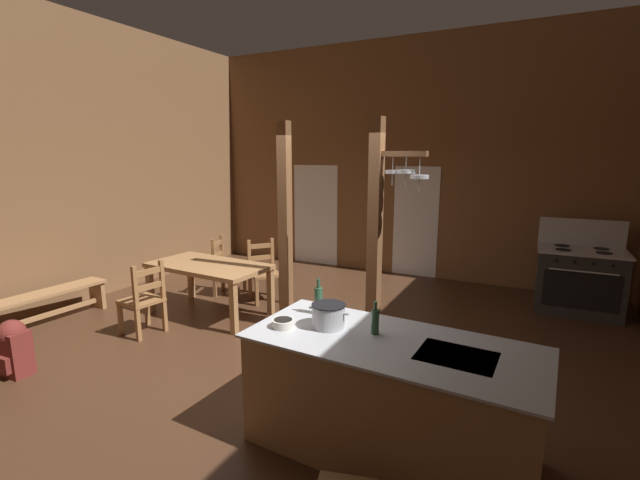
# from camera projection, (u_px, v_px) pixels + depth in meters

# --- Properties ---
(ground_plane) EXTENTS (8.46, 8.96, 0.10)m
(ground_plane) POSITION_uv_depth(u_px,v_px,m) (284.00, 362.00, 4.92)
(ground_plane) COLOR #422819
(wall_back) EXTENTS (8.46, 0.14, 4.33)m
(wall_back) POSITION_uv_depth(u_px,v_px,m) (399.00, 160.00, 8.13)
(wall_back) COLOR brown
(wall_back) RESTS_ON ground_plane
(wall_left) EXTENTS (0.14, 8.96, 4.33)m
(wall_left) POSITION_uv_depth(u_px,v_px,m) (49.00, 161.00, 6.24)
(wall_left) COLOR brown
(wall_left) RESTS_ON ground_plane
(glazed_door_back_left) EXTENTS (1.00, 0.01, 2.05)m
(glazed_door_back_left) POSITION_uv_depth(u_px,v_px,m) (315.00, 215.00, 9.05)
(glazed_door_back_left) COLOR white
(glazed_door_back_left) RESTS_ON ground_plane
(glazed_panel_back_right) EXTENTS (0.84, 0.01, 2.05)m
(glazed_panel_back_right) POSITION_uv_depth(u_px,v_px,m) (415.00, 222.00, 8.11)
(glazed_panel_back_right) COLOR white
(glazed_panel_back_right) RESTS_ON ground_plane
(kitchen_island) EXTENTS (2.20, 1.06, 0.91)m
(kitchen_island) POSITION_uv_depth(u_px,v_px,m) (389.00, 398.00, 3.29)
(kitchen_island) COLOR #9E7044
(kitchen_island) RESTS_ON ground_plane
(stove_range) EXTENTS (1.15, 0.84, 1.32)m
(stove_range) POSITION_uv_depth(u_px,v_px,m) (579.00, 280.00, 6.30)
(stove_range) COLOR #2C2C2C
(stove_range) RESTS_ON ground_plane
(support_post_with_pot_rack) EXTENTS (0.69, 0.23, 2.68)m
(support_post_with_pot_rack) POSITION_uv_depth(u_px,v_px,m) (378.00, 226.00, 5.05)
(support_post_with_pot_rack) COLOR brown
(support_post_with_pot_rack) RESTS_ON ground_plane
(support_post_center) EXTENTS (0.14, 0.14, 2.68)m
(support_post_center) POSITION_uv_depth(u_px,v_px,m) (285.00, 226.00, 5.71)
(support_post_center) COLOR brown
(support_post_center) RESTS_ON ground_plane
(dining_table) EXTENTS (1.75, 1.00, 0.74)m
(dining_table) POSITION_uv_depth(u_px,v_px,m) (209.00, 270.00, 6.17)
(dining_table) COLOR #9E7044
(dining_table) RESTS_ON ground_plane
(ladderback_chair_near_window) EXTENTS (0.49, 0.49, 0.95)m
(ladderback_chair_near_window) POSITION_uv_depth(u_px,v_px,m) (144.00, 300.00, 5.51)
(ladderback_chair_near_window) COLOR olive
(ladderback_chair_near_window) RESTS_ON ground_plane
(ladderback_chair_by_post) EXTENTS (0.56, 0.56, 0.95)m
(ladderback_chair_by_post) POSITION_uv_depth(u_px,v_px,m) (226.00, 267.00, 7.11)
(ladderback_chair_by_post) COLOR olive
(ladderback_chair_by_post) RESTS_ON ground_plane
(ladderback_chair_at_table_end) EXTENTS (0.62, 0.62, 0.95)m
(ladderback_chair_at_table_end) POSITION_uv_depth(u_px,v_px,m) (264.00, 272.00, 6.83)
(ladderback_chair_at_table_end) COLOR olive
(ladderback_chair_at_table_end) RESTS_ON ground_plane
(bench_along_left_wall) EXTENTS (0.45, 1.64, 0.44)m
(bench_along_left_wall) POSITION_uv_depth(u_px,v_px,m) (44.00, 302.00, 5.86)
(bench_along_left_wall) COLOR #9E7044
(bench_along_left_wall) RESTS_ON ground_plane
(backpack) EXTENTS (0.33, 0.32, 0.60)m
(backpack) POSITION_uv_depth(u_px,v_px,m) (13.00, 346.00, 4.49)
(backpack) COLOR maroon
(backpack) RESTS_ON ground_plane
(stockpot_on_counter) EXTENTS (0.34, 0.27, 0.19)m
(stockpot_on_counter) POSITION_uv_depth(u_px,v_px,m) (329.00, 316.00, 3.45)
(stockpot_on_counter) COLOR #B7BABF
(stockpot_on_counter) RESTS_ON kitchen_island
(mixing_bowl_on_counter) EXTENTS (0.18, 0.18, 0.07)m
(mixing_bowl_on_counter) POSITION_uv_depth(u_px,v_px,m) (283.00, 323.00, 3.46)
(mixing_bowl_on_counter) COLOR silver
(mixing_bowl_on_counter) RESTS_ON kitchen_island
(bottle_tall_on_counter) EXTENTS (0.06, 0.06, 0.26)m
(bottle_tall_on_counter) POSITION_uv_depth(u_px,v_px,m) (375.00, 321.00, 3.32)
(bottle_tall_on_counter) COLOR #2D5638
(bottle_tall_on_counter) RESTS_ON kitchen_island
(bottle_short_on_counter) EXTENTS (0.07, 0.07, 0.31)m
(bottle_short_on_counter) POSITION_uv_depth(u_px,v_px,m) (318.00, 300.00, 3.74)
(bottle_short_on_counter) COLOR #2D5638
(bottle_short_on_counter) RESTS_ON kitchen_island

